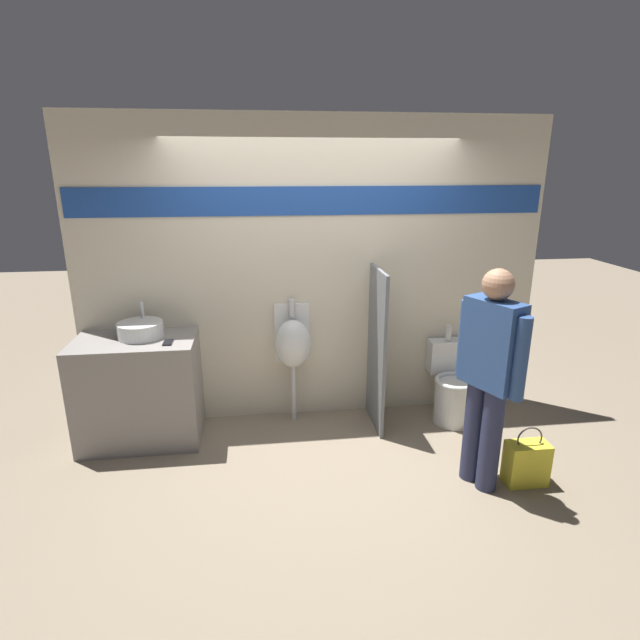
{
  "coord_description": "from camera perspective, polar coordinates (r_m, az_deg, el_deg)",
  "views": [
    {
      "loc": [
        -0.5,
        -3.75,
        2.27
      ],
      "look_at": [
        0.0,
        0.17,
        1.05
      ],
      "focal_mm": 28.0,
      "sensor_mm": 36.0,
      "label": 1
    }
  ],
  "objects": [
    {
      "name": "sink_counter",
      "position": [
        4.53,
        -19.95,
        -7.56
      ],
      "size": [
        0.99,
        0.61,
        0.91
      ],
      "color": "gray",
      "rests_on": "ground_plane"
    },
    {
      "name": "cell_phone",
      "position": [
        4.19,
        -16.98,
        -2.46
      ],
      "size": [
        0.07,
        0.14,
        0.01
      ],
      "color": "black",
      "rests_on": "sink_counter"
    },
    {
      "name": "urinal_near_counter",
      "position": [
        4.48,
        -3.12,
        -2.69
      ],
      "size": [
        0.33,
        0.25,
        1.14
      ],
      "color": "silver",
      "rests_on": "ground_plane"
    },
    {
      "name": "ground_plane",
      "position": [
        4.42,
        0.29,
        -13.79
      ],
      "size": [
        16.0,
        16.0,
        0.0
      ],
      "primitive_type": "plane",
      "color": "gray"
    },
    {
      "name": "shopping_bag",
      "position": [
        4.14,
        22.52,
        -14.84
      ],
      "size": [
        0.3,
        0.17,
        0.47
      ],
      "color": "yellow",
      "rests_on": "ground_plane"
    },
    {
      "name": "person_in_vest",
      "position": [
        3.7,
        18.73,
        -5.58
      ],
      "size": [
        0.34,
        0.53,
        1.63
      ],
      "rotation": [
        0.0,
        0.0,
        2.0
      ],
      "color": "#282D4C",
      "rests_on": "ground_plane"
    },
    {
      "name": "divider_near_counter",
      "position": [
        4.44,
        6.49,
        -3.37
      ],
      "size": [
        0.03,
        0.58,
        1.44
      ],
      "color": "slate",
      "rests_on": "ground_plane"
    },
    {
      "name": "display_wall",
      "position": [
        4.47,
        -0.7,
        5.42
      ],
      "size": [
        4.15,
        0.07,
        2.7
      ],
      "color": "beige",
      "rests_on": "ground_plane"
    },
    {
      "name": "sink_basin",
      "position": [
        4.39,
        -19.84,
        -1.04
      ],
      "size": [
        0.37,
        0.37,
        0.27
      ],
      "color": "silver",
      "rests_on": "sink_counter"
    },
    {
      "name": "toilet",
      "position": [
        4.81,
        14.9,
        -7.68
      ],
      "size": [
        0.38,
        0.54,
        0.86
      ],
      "color": "silver",
      "rests_on": "ground_plane"
    }
  ]
}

